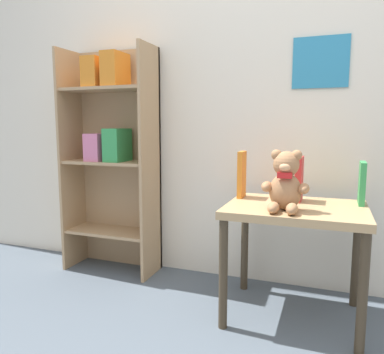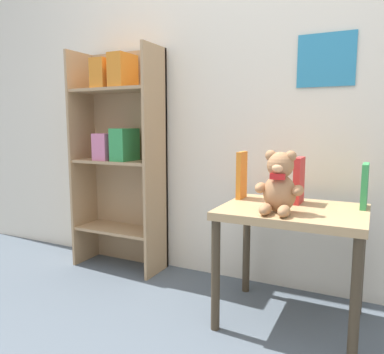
# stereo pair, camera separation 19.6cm
# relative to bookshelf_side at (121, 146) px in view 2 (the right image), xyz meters

# --- Properties ---
(wall_back) EXTENTS (4.80, 0.07, 2.50)m
(wall_back) POSITION_rel_bookshelf_side_xyz_m (0.94, 0.15, 0.47)
(wall_back) COLOR silver
(wall_back) RESTS_ON ground_plane
(bookshelf_side) EXTENTS (0.58, 0.26, 1.38)m
(bookshelf_side) POSITION_rel_bookshelf_side_xyz_m (0.00, 0.00, 0.00)
(bookshelf_side) COLOR tan
(bookshelf_side) RESTS_ON ground_plane
(display_table) EXTENTS (0.63, 0.50, 0.55)m
(display_table) POSITION_rel_bookshelf_side_xyz_m (1.14, -0.25, -0.32)
(display_table) COLOR tan
(display_table) RESTS_ON ground_plane
(teddy_bear) EXTENTS (0.20, 0.19, 0.27)m
(teddy_bear) POSITION_rel_bookshelf_side_xyz_m (1.10, -0.37, -0.12)
(teddy_bear) COLOR #A8754C
(teddy_bear) RESTS_ON display_table
(book_standing_orange) EXTENTS (0.03, 0.11, 0.24)m
(book_standing_orange) POSITION_rel_bookshelf_side_xyz_m (0.86, -0.13, -0.12)
(book_standing_orange) COLOR orange
(book_standing_orange) RESTS_ON display_table
(book_standing_red) EXTENTS (0.03, 0.12, 0.22)m
(book_standing_red) POSITION_rel_bookshelf_side_xyz_m (1.14, -0.13, -0.13)
(book_standing_red) COLOR red
(book_standing_red) RESTS_ON display_table
(book_standing_green) EXTENTS (0.03, 0.14, 0.20)m
(book_standing_green) POSITION_rel_bookshelf_side_xyz_m (1.43, -0.11, -0.14)
(book_standing_green) COLOR #33934C
(book_standing_green) RESTS_ON display_table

